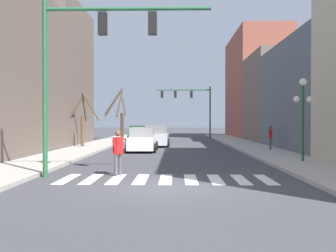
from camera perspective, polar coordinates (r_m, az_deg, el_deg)
name	(u,v)px	position (r m, az deg, el deg)	size (l,w,h in m)	color
ground_plane	(164,188)	(12.52, -0.52, -8.98)	(240.00, 240.00, 0.00)	#424247
building_row_right	(301,77)	(34.74, 18.76, 6.75)	(6.00, 52.72, 13.21)	#BCB299
crosswalk_stripes	(166,179)	(14.34, -0.31, -7.73)	(7.65, 2.60, 0.01)	white
traffic_signal_near	(91,49)	(15.27, -11.15, 10.97)	(6.33, 0.28, 6.71)	#236038
traffic_signal_far	(190,100)	(48.05, 3.25, 3.79)	(6.61, 0.28, 6.34)	#236038
street_lamp_right_corner	(303,102)	(20.25, 19.01, 3.27)	(0.95, 0.36, 4.05)	#1E4C2D
car_parked_right_near	(157,136)	(33.01, -1.68, -1.52)	(2.15, 4.31, 1.79)	silver
car_at_intersection	(139,134)	(42.55, -4.30, -1.11)	(2.10, 4.63, 1.63)	#236B38
car_driving_away_lane	(143,140)	(27.52, -3.71, -2.05)	(2.00, 4.52, 1.69)	white
pedestrian_near_right_corner	(270,135)	(28.11, 14.64, -1.31)	(0.33, 0.70, 1.66)	#4C4C51
pedestrian_on_right_sidewalk	(118,149)	(15.27, -7.28, -3.31)	(0.38, 0.73, 1.76)	#4C4C51
street_tree_right_near	(120,115)	(44.97, -7.01, 1.57)	(2.62, 2.75, 5.72)	#473828
street_tree_right_mid	(83,122)	(31.43, -12.29, 0.57)	(2.42, 1.55, 4.21)	brown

